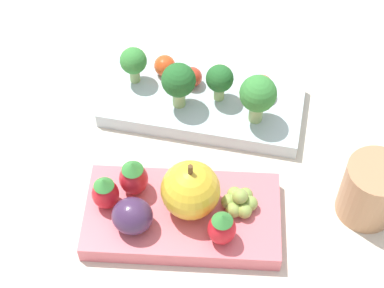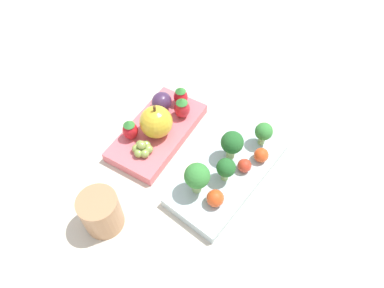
{
  "view_description": "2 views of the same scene",
  "coord_description": "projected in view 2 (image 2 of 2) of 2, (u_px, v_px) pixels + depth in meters",
  "views": [
    {
      "loc": [
        0.03,
        -0.41,
        0.57
      ],
      "look_at": [
        -0.01,
        0.0,
        0.03
      ],
      "focal_mm": 60.0,
      "sensor_mm": 36.0,
      "label": 1
    },
    {
      "loc": [
        0.29,
        0.19,
        0.5
      ],
      "look_at": [
        -0.01,
        0.0,
        0.03
      ],
      "focal_mm": 32.0,
      "sensor_mm": 36.0,
      "label": 2
    }
  ],
  "objects": [
    {
      "name": "strawberry_0",
      "position": [
        182.0,
        108.0,
        0.63
      ],
      "size": [
        0.03,
        0.03,
        0.04
      ],
      "color": "red",
      "rests_on": "bento_box_fruit"
    },
    {
      "name": "strawberry_2",
      "position": [
        130.0,
        130.0,
        0.6
      ],
      "size": [
        0.03,
        0.03,
        0.04
      ],
      "color": "red",
      "rests_on": "bento_box_fruit"
    },
    {
      "name": "broccoli_floret_3",
      "position": [
        232.0,
        143.0,
        0.56
      ],
      "size": [
        0.04,
        0.04,
        0.06
      ],
      "color": "#93B770",
      "rests_on": "bento_box_savoury"
    },
    {
      "name": "grape_cluster",
      "position": [
        142.0,
        148.0,
        0.59
      ],
      "size": [
        0.04,
        0.03,
        0.03
      ],
      "color": "#8EA84C",
      "rests_on": "bento_box_fruit"
    },
    {
      "name": "plum",
      "position": [
        162.0,
        102.0,
        0.64
      ],
      "size": [
        0.04,
        0.04,
        0.04
      ],
      "color": "#42284C",
      "rests_on": "bento_box_fruit"
    },
    {
      "name": "cherry_tomato_0",
      "position": [
        244.0,
        166.0,
        0.56
      ],
      "size": [
        0.02,
        0.02,
        0.02
      ],
      "color": "red",
      "rests_on": "bento_box_savoury"
    },
    {
      "name": "strawberry_1",
      "position": [
        181.0,
        96.0,
        0.65
      ],
      "size": [
        0.03,
        0.03,
        0.04
      ],
      "color": "red",
      "rests_on": "bento_box_fruit"
    },
    {
      "name": "bento_box_fruit",
      "position": [
        158.0,
        132.0,
        0.63
      ],
      "size": [
        0.2,
        0.11,
        0.02
      ],
      "color": "#DB6670",
      "rests_on": "ground_plane"
    },
    {
      "name": "broccoli_floret_0",
      "position": [
        226.0,
        168.0,
        0.54
      ],
      "size": [
        0.03,
        0.03,
        0.05
      ],
      "color": "#93B770",
      "rests_on": "bento_box_savoury"
    },
    {
      "name": "broccoli_floret_1",
      "position": [
        264.0,
        132.0,
        0.58
      ],
      "size": [
        0.03,
        0.03,
        0.05
      ],
      "color": "#93B770",
      "rests_on": "bento_box_savoury"
    },
    {
      "name": "cherry_tomato_1",
      "position": [
        215.0,
        198.0,
        0.53
      ],
      "size": [
        0.03,
        0.03,
        0.03
      ],
      "color": "#DB4C1E",
      "rests_on": "bento_box_savoury"
    },
    {
      "name": "drinking_cup",
      "position": [
        101.0,
        212.0,
        0.51
      ],
      "size": [
        0.06,
        0.06,
        0.07
      ],
      "color": "tan",
      "rests_on": "ground_plane"
    },
    {
      "name": "ground_plane",
      "position": [
        190.0,
        156.0,
        0.61
      ],
      "size": [
        4.0,
        4.0,
        0.0
      ],
      "primitive_type": "plane",
      "color": "beige"
    },
    {
      "name": "apple",
      "position": [
        157.0,
        121.0,
        0.6
      ],
      "size": [
        0.06,
        0.06,
        0.07
      ],
      "color": "gold",
      "rests_on": "bento_box_fruit"
    },
    {
      "name": "broccoli_floret_2",
      "position": [
        197.0,
        177.0,
        0.52
      ],
      "size": [
        0.04,
        0.04,
        0.06
      ],
      "color": "#93B770",
      "rests_on": "bento_box_savoury"
    },
    {
      "name": "cherry_tomato_2",
      "position": [
        261.0,
        155.0,
        0.58
      ],
      "size": [
        0.03,
        0.03,
        0.03
      ],
      "color": "#DB4C1E",
      "rests_on": "bento_box_savoury"
    },
    {
      "name": "bento_box_savoury",
      "position": [
        229.0,
        172.0,
        0.58
      ],
      "size": [
        0.24,
        0.13,
        0.02
      ],
      "color": "silver",
      "rests_on": "ground_plane"
    }
  ]
}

